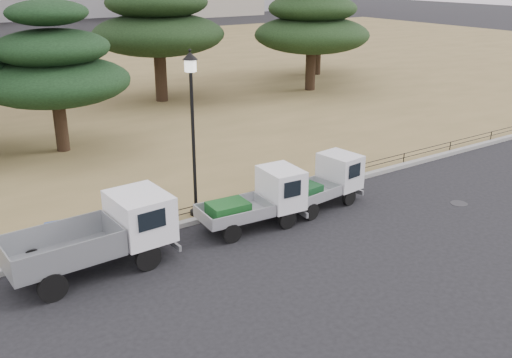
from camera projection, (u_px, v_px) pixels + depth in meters
ground at (292, 237)px, 17.62m from camera, size 220.00×220.00×0.00m
lawn at (35, 81)px, 41.32m from camera, size 120.00×56.00×0.15m
curb at (246, 207)px, 19.61m from camera, size 120.00×0.25×0.16m
truck_large at (100, 233)px, 15.40m from camera, size 4.51×1.96×1.94m
truck_kei_front at (259, 200)px, 18.12m from camera, size 3.47×1.68×1.79m
truck_kei_rear at (324, 182)px, 19.76m from camera, size 3.34×1.72×1.68m
street_lamp at (192, 108)px, 17.63m from camera, size 0.47×0.47×5.30m
pipe_fence at (244, 196)px, 19.60m from camera, size 38.00×0.04×0.40m
tarp_pile at (49, 241)px, 16.27m from camera, size 1.40×1.10×0.86m
manhole at (459, 203)px, 20.11m from camera, size 0.60×0.60×0.01m
pine_center_left at (54, 66)px, 24.19m from camera, size 6.37×6.37×6.47m
pine_center_right at (158, 20)px, 33.33m from camera, size 7.81×7.81×8.28m
pine_east_near at (312, 23)px, 36.65m from camera, size 7.45×7.45×7.52m
pine_east_far at (318, 22)px, 42.37m from camera, size 6.72×6.72×6.75m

